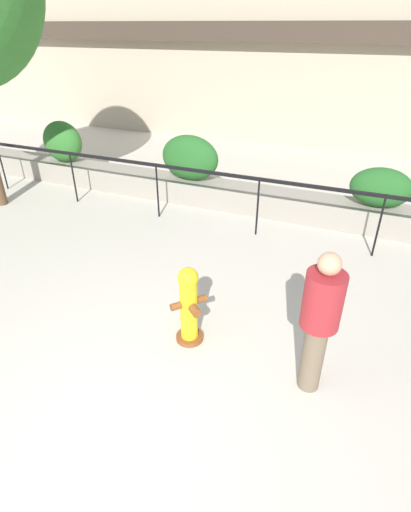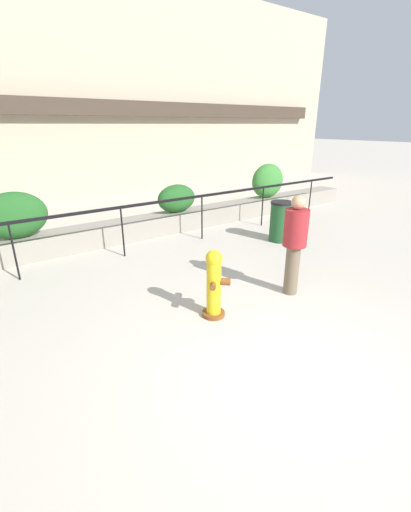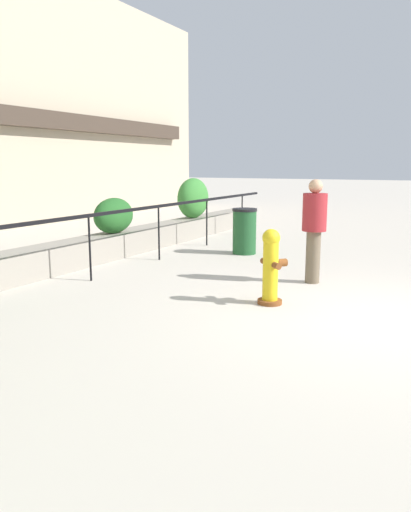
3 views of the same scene
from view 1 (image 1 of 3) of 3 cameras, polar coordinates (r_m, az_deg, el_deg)
name	(u,v)px [view 1 (image 1 of 3)]	position (r m, az deg, el deg)	size (l,w,h in m)	color
ground_plane	(111,444)	(4.42, -13.33, -24.69)	(120.00, 120.00, 0.00)	beige
building_facade	(336,7)	(14.00, 18.11, 30.75)	(30.00, 1.36, 8.00)	tan
planter_wall_low	(271,202)	(8.75, 9.36, 7.59)	(18.00, 0.70, 0.50)	gray
fence_railing_segment	(259,185)	(7.47, 7.67, 10.07)	(15.00, 0.05, 1.15)	black
hedge_bush_0	(63,142)	(11.01, -19.75, 15.12)	(1.06, 0.70, 1.01)	#2D6B28
hedge_bush_1	(190,158)	(9.09, -2.24, 13.84)	(1.33, 0.59, 0.99)	#235B23
hedge_bush_2	(381,188)	(8.34, 23.75, 8.93)	(1.13, 0.59, 0.76)	#235B23
fire_hydrant	(189,305)	(4.97, -2.38, -7.02)	(0.50, 0.50, 1.08)	brown
pedestrian	(320,317)	(4.26, 16.04, -8.31)	(0.55, 0.55, 1.73)	brown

